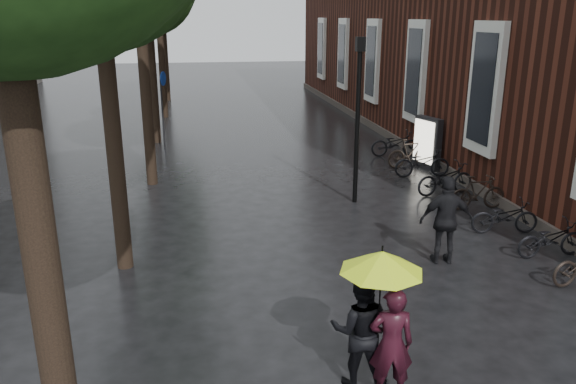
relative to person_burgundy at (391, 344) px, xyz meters
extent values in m
cube|color=silver|center=(5.61, 8.36, 2.19)|extent=(0.25, 1.60, 3.60)
cube|color=black|center=(5.51, 8.36, 2.19)|extent=(0.10, 1.20, 3.00)
cube|color=silver|center=(5.61, 13.36, 2.19)|extent=(0.25, 1.60, 3.60)
cube|color=black|center=(5.51, 13.36, 2.19)|extent=(0.10, 1.20, 3.00)
cube|color=silver|center=(5.61, 18.36, 2.19)|extent=(0.25, 1.60, 3.60)
cube|color=black|center=(5.51, 18.36, 2.19)|extent=(0.10, 1.20, 3.00)
cube|color=silver|center=(5.61, 23.36, 2.19)|extent=(0.25, 1.60, 3.60)
cube|color=black|center=(5.51, 23.36, 2.19)|extent=(0.10, 1.20, 3.00)
cube|color=silver|center=(5.61, 28.36, 2.19)|extent=(0.25, 1.60, 3.60)
cube|color=black|center=(5.51, 28.36, 2.19)|extent=(0.10, 1.20, 3.00)
cube|color=#3F3833|center=(5.76, 17.36, -0.66)|extent=(0.40, 33.00, 0.30)
cylinder|color=black|center=(-3.84, -1.14, 1.53)|extent=(0.32, 0.32, 4.68)
cylinder|color=black|center=(-3.94, 4.86, 1.44)|extent=(0.32, 0.32, 4.51)
cylinder|color=black|center=(-3.74, 10.86, 1.66)|extent=(0.32, 0.32, 4.95)
cylinder|color=black|center=(-3.89, 16.86, 1.39)|extent=(0.32, 0.32, 4.40)
cylinder|color=black|center=(-3.79, 22.86, 1.58)|extent=(0.32, 0.32, 4.79)
cylinder|color=black|center=(-3.84, 28.86, 1.47)|extent=(0.32, 0.32, 4.57)
imported|color=black|center=(0.00, 0.00, 0.00)|extent=(0.65, 0.48, 1.62)
imported|color=black|center=(-0.32, 0.35, 0.03)|extent=(0.96, 0.84, 1.69)
cylinder|color=black|center=(-0.15, 0.12, 0.44)|extent=(0.02, 0.02, 1.40)
cone|color=#D8FF1A|center=(-0.15, 0.12, 1.14)|extent=(1.10, 1.10, 0.28)
cylinder|color=black|center=(-0.15, 0.12, 1.32)|extent=(0.02, 0.02, 0.08)
imported|color=black|center=(2.59, 3.96, 0.12)|extent=(1.14, 0.60, 1.86)
imported|color=black|center=(4.95, 3.85, -0.40)|extent=(1.57, 0.60, 0.81)
imported|color=black|center=(4.71, 5.27, -0.40)|extent=(1.64, 0.77, 0.83)
imported|color=black|center=(4.91, 6.96, -0.34)|extent=(1.56, 0.46, 0.94)
imported|color=black|center=(4.63, 8.34, -0.34)|extent=(1.87, 0.92, 0.94)
imported|color=black|center=(4.70, 10.20, -0.34)|extent=(1.82, 0.73, 0.94)
imported|color=black|center=(4.75, 11.38, -0.31)|extent=(1.73, 0.75, 1.00)
imported|color=black|center=(4.82, 12.99, -0.34)|extent=(1.82, 0.70, 0.94)
cube|color=black|center=(5.28, 11.20, 0.06)|extent=(0.24, 1.15, 1.73)
cube|color=white|center=(5.15, 11.20, 0.11)|extent=(0.04, 0.96, 1.42)
cylinder|color=black|center=(1.89, 8.12, 1.26)|extent=(0.12, 0.12, 4.13)
cube|color=black|center=(1.89, 8.12, 3.43)|extent=(0.23, 0.23, 0.36)
sphere|color=#FFE5B2|center=(1.89, 8.12, 3.43)|extent=(0.19, 0.19, 0.19)
cylinder|color=#262628|center=(-3.55, 15.76, 0.52)|extent=(0.06, 0.06, 2.67)
cylinder|color=#0D3199|center=(-3.44, 15.76, 1.86)|extent=(0.03, 0.53, 0.53)
camera|label=1|loc=(-2.42, -6.10, 4.12)|focal=35.00mm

